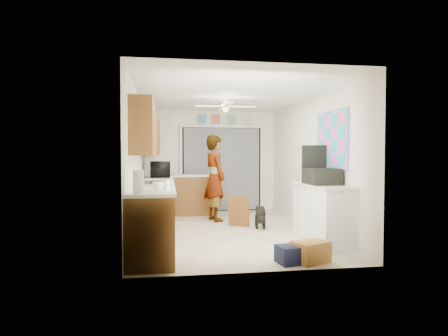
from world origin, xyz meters
name	(u,v)px	position (x,y,z in m)	size (l,w,h in m)	color
floor	(227,230)	(0.00, 0.00, 0.00)	(5.00, 5.00, 0.00)	beige
ceiling	(227,95)	(0.00, 0.00, 2.50)	(5.00, 5.00, 0.00)	white
wall_back	(212,161)	(0.00, 2.50, 1.25)	(3.20, 3.20, 0.00)	white
wall_front	(260,168)	(0.00, -2.50, 1.25)	(3.20, 3.20, 0.00)	white
wall_left	(139,164)	(-1.60, 0.00, 1.25)	(5.00, 5.00, 0.00)	white
wall_right	(310,163)	(1.60, 0.00, 1.25)	(5.00, 5.00, 0.00)	white
left_base_cabinets	(156,208)	(-1.30, 0.00, 0.45)	(0.60, 4.80, 0.90)	brown
left_countertop	(157,182)	(-1.29, 0.00, 0.92)	(0.62, 4.80, 0.04)	white
upper_cabinets	(148,134)	(-1.44, 0.20, 1.80)	(0.32, 4.00, 0.80)	brown
sink_basin	(154,184)	(-1.29, -1.00, 0.95)	(0.50, 0.76, 0.06)	silver
faucet	(142,178)	(-1.48, -1.00, 1.05)	(0.03, 0.03, 0.22)	silver
peninsula_base	(193,195)	(-0.50, 2.00, 0.45)	(1.00, 0.60, 0.90)	brown
peninsula_top	(193,175)	(-0.50, 2.00, 0.92)	(1.04, 0.64, 0.04)	white
back_opening_recess	(222,169)	(0.25, 2.47, 1.05)	(2.00, 0.06, 2.10)	black
curtain_panel	(222,169)	(0.25, 2.43, 1.05)	(1.90, 0.03, 2.05)	gray
door_trim_left	(181,169)	(-0.77, 2.44, 1.05)	(0.06, 0.04, 2.10)	white
door_trim_right	(262,169)	(1.27, 2.44, 1.05)	(0.06, 0.04, 2.10)	white
door_trim_head	(222,126)	(0.25, 2.44, 2.12)	(2.10, 0.04, 0.06)	white
header_frame_1	(202,119)	(-0.25, 2.47, 2.30)	(0.22, 0.02, 0.22)	#4B92C9
header_frame_2	(216,119)	(0.10, 2.47, 2.30)	(0.22, 0.02, 0.22)	#BE5E47
header_frame_3	(232,119)	(0.50, 2.47, 2.30)	(0.22, 0.02, 0.22)	#76B467
header_frame_4	(247,120)	(0.90, 2.47, 2.30)	(0.22, 0.02, 0.22)	silver
route66_sign	(173,119)	(-0.95, 2.47, 2.30)	(0.22, 0.02, 0.26)	silver
right_counter_base	(323,215)	(1.35, -1.20, 0.45)	(0.50, 1.40, 0.90)	white
right_counter_top	(322,186)	(1.34, -1.20, 0.92)	(0.54, 1.44, 0.04)	white
abstract_painting	(332,140)	(1.58, -1.00, 1.65)	(0.03, 1.15, 0.95)	#F259CB
ceiling_fan	(226,107)	(0.00, 0.20, 2.32)	(1.14, 1.14, 0.24)	white
microwave	(160,169)	(-1.25, 1.08, 1.11)	(0.60, 0.41, 0.33)	black
cup	(158,186)	(-1.21, -1.84, 1.00)	(0.14, 0.14, 0.11)	white
jar_a	(167,184)	(-1.10, -1.75, 1.01)	(0.10, 0.10, 0.14)	silver
paper_towel_roll	(138,182)	(-1.43, -2.25, 1.08)	(0.13, 0.13, 0.28)	white
suitcase	(321,176)	(1.32, -1.20, 1.07)	(0.44, 0.59, 0.25)	black
suitcase_rim	(321,183)	(1.32, -1.20, 0.96)	(0.44, 0.58, 0.02)	yellow
suitcase_lid	(314,160)	(1.32, -0.91, 1.32)	(0.42, 0.03, 0.50)	black
cardboard_box	(310,252)	(0.76, -2.20, 0.14)	(0.44, 0.33, 0.28)	#C5873D
navy_crate	(292,254)	(0.51, -2.20, 0.11)	(0.37, 0.31, 0.23)	#151A35
cabinet_door_panel	(239,211)	(0.28, 0.32, 0.31)	(0.42, 0.03, 0.62)	brown
man	(215,178)	(-0.10, 1.07, 0.91)	(0.66, 0.44, 1.83)	white
dog	(260,216)	(0.67, 0.18, 0.22)	(0.24, 0.56, 0.44)	black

